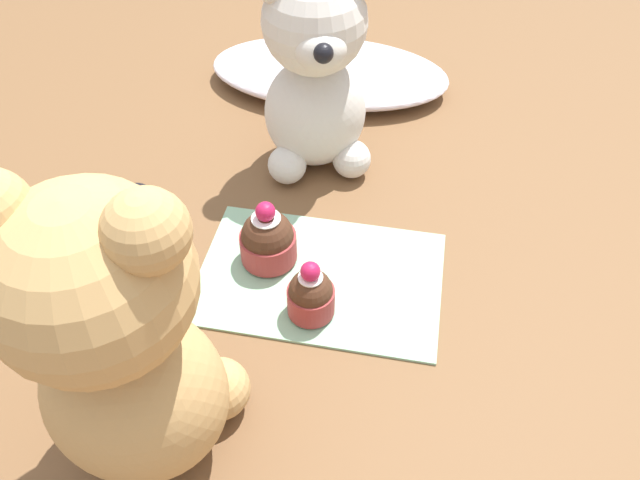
# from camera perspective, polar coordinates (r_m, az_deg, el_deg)

# --- Properties ---
(ground_plane) EXTENTS (4.00, 4.00, 0.00)m
(ground_plane) POSITION_cam_1_polar(r_m,az_deg,el_deg) (0.64, -0.00, -3.49)
(ground_plane) COLOR brown
(knitted_placemat) EXTENTS (0.25, 0.17, 0.01)m
(knitted_placemat) POSITION_cam_1_polar(r_m,az_deg,el_deg) (0.64, -0.00, -3.31)
(knitted_placemat) COLOR #8EBC99
(knitted_placemat) RESTS_ON ground_plane
(tulle_cloth) EXTENTS (0.33, 0.18, 0.04)m
(tulle_cloth) POSITION_cam_1_polar(r_m,az_deg,el_deg) (0.90, 0.83, 15.14)
(tulle_cloth) COLOR silver
(tulle_cloth) RESTS_ON ground_plane
(teddy_bear_cream) EXTENTS (0.14, 0.14, 0.24)m
(teddy_bear_cream) POSITION_cam_1_polar(r_m,az_deg,el_deg) (0.71, -0.43, 14.92)
(teddy_bear_cream) COLOR silver
(teddy_bear_cream) RESTS_ON ground_plane
(teddy_bear_tan) EXTENTS (0.14, 0.15, 0.28)m
(teddy_bear_tan) POSITION_cam_1_polar(r_m,az_deg,el_deg) (0.44, -17.74, -8.94)
(teddy_bear_tan) COLOR tan
(teddy_bear_tan) RESTS_ON ground_plane
(cupcake_near_cream_bear) EXTENTS (0.06, 0.06, 0.07)m
(cupcake_near_cream_bear) POSITION_cam_1_polar(r_m,az_deg,el_deg) (0.63, -4.80, 0.06)
(cupcake_near_cream_bear) COLOR #993333
(cupcake_near_cream_bear) RESTS_ON knitted_placemat
(cupcake_near_tan_bear) EXTENTS (0.05, 0.05, 0.07)m
(cupcake_near_tan_bear) POSITION_cam_1_polar(r_m,az_deg,el_deg) (0.59, -0.95, -4.95)
(cupcake_near_tan_bear) COLOR #993333
(cupcake_near_tan_bear) RESTS_ON knitted_placemat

